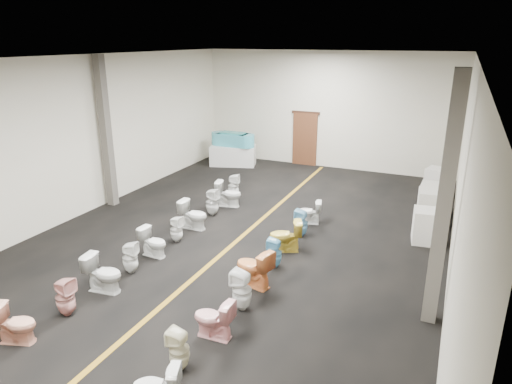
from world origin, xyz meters
TOP-DOWN VIEW (x-y plane):
  - floor at (0.00, 0.00)m, footprint 16.00×16.00m
  - ceiling at (0.00, 0.00)m, footprint 16.00×16.00m
  - wall_back at (0.00, 8.00)m, footprint 10.00×0.00m
  - wall_left at (-5.00, 0.00)m, footprint 0.00×16.00m
  - wall_right at (5.00, 0.00)m, footprint 0.00×16.00m
  - aisle_stripe at (0.00, 0.00)m, footprint 0.12×15.60m
  - back_door at (-0.80, 7.94)m, footprint 1.00×0.10m
  - door_frame at (-0.80, 7.95)m, footprint 1.15×0.08m
  - column_left at (-4.75, 1.00)m, footprint 0.25×0.25m
  - column_right at (4.75, -1.50)m, footprint 0.25×0.25m
  - display_table at (-3.43, 6.69)m, footprint 1.98×1.41m
  - bathtub at (-3.43, 6.69)m, footprint 1.86×0.67m
  - appliance_crate_a at (4.40, 2.03)m, footprint 0.75×0.75m
  - appliance_crate_b at (4.40, 3.29)m, footprint 0.79×0.79m
  - appliance_crate_c at (4.40, 4.30)m, footprint 0.79×0.79m
  - appliance_crate_d at (4.40, 5.83)m, footprint 0.82×0.82m
  - toilet_left_2 at (-1.60, -5.06)m, footprint 0.78×0.59m
  - toilet_left_3 at (-1.44, -4.12)m, footprint 0.36×0.35m
  - toilet_left_4 at (-1.39, -3.16)m, footprint 0.83×0.54m
  - toilet_left_5 at (-1.40, -2.32)m, footprint 0.41×0.40m
  - toilet_left_6 at (-1.43, -1.43)m, footprint 0.71×0.44m
  - toilet_left_7 at (-1.38, -0.54)m, footprint 0.33×0.33m
  - toilet_left_8 at (-1.43, 0.38)m, footprint 0.78×0.46m
  - toilet_left_9 at (-1.45, 1.43)m, footprint 0.37×0.37m
  - toilet_left_10 at (-1.37, 2.32)m, footprint 0.85×0.59m
  - toilet_left_11 at (-1.60, 3.10)m, footprint 0.42×0.42m
  - toilet_right_2 at (1.30, -4.50)m, footprint 0.33×0.32m
  - toilet_right_3 at (1.39, -3.58)m, footprint 0.73×0.43m
  - toilet_right_4 at (1.47, -2.62)m, footprint 0.39×0.38m
  - toilet_right_5 at (1.30, -1.72)m, footprint 0.91×0.65m
  - toilet_right_6 at (1.40, -0.79)m, footprint 0.34×0.33m
  - toilet_right_7 at (1.33, 0.09)m, footprint 0.88×0.71m
  - toilet_right_8 at (1.39, 1.09)m, footprint 0.34×0.33m
  - toilet_right_9 at (1.32, 2.00)m, footprint 0.73×0.53m

SIDE VIEW (x-z plane):
  - floor at x=0.00m, z-range 0.00..0.00m
  - aisle_stripe at x=0.00m, z-range 0.00..0.01m
  - toilet_right_9 at x=1.32m, z-range 0.00..0.67m
  - toilet_left_7 at x=-1.38m, z-range 0.00..0.69m
  - toilet_right_6 at x=1.40m, z-range 0.00..0.70m
  - toilet_left_6 at x=-1.43m, z-range 0.00..0.70m
  - toilet_right_2 at x=1.30m, z-range 0.00..0.70m
  - toilet_left_2 at x=-1.60m, z-range 0.00..0.71m
  - toilet_left_5 at x=-1.40m, z-range 0.00..0.72m
  - toilet_right_8 at x=1.39m, z-range 0.00..0.73m
  - toilet_right_3 at x=1.39m, z-range 0.00..0.73m
  - toilet_left_3 at x=-1.44m, z-range 0.00..0.77m
  - toilet_left_11 at x=-1.60m, z-range 0.00..0.78m
  - toilet_right_7 at x=1.33m, z-range 0.00..0.78m
  - toilet_left_8 at x=-1.43m, z-range 0.00..0.79m
  - toilet_left_4 at x=-1.39m, z-range 0.00..0.79m
  - toilet_left_10 at x=-1.37m, z-range 0.00..0.79m
  - display_table at x=-3.43m, z-range 0.00..0.80m
  - toilet_left_9 at x=-1.45m, z-range 0.00..0.81m
  - toilet_right_4 at x=1.47m, z-range 0.00..0.82m
  - toilet_right_5 at x=1.30m, z-range 0.00..0.84m
  - appliance_crate_a at x=4.40m, z-range 0.00..0.86m
  - appliance_crate_c at x=4.40m, z-range 0.00..0.87m
  - appliance_crate_d at x=4.40m, z-range 0.00..0.96m
  - appliance_crate_b at x=4.40m, z-range 0.00..0.98m
  - back_door at x=-0.80m, z-range 0.00..2.10m
  - bathtub at x=-3.43m, z-range 0.79..1.34m
  - door_frame at x=-0.80m, z-range 2.07..2.17m
  - wall_back at x=0.00m, z-range -2.75..7.25m
  - wall_left at x=-5.00m, z-range -5.75..10.25m
  - wall_right at x=5.00m, z-range -5.75..10.25m
  - column_left at x=-4.75m, z-range 0.00..4.50m
  - column_right at x=4.75m, z-range 0.00..4.50m
  - ceiling at x=0.00m, z-range 4.50..4.50m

